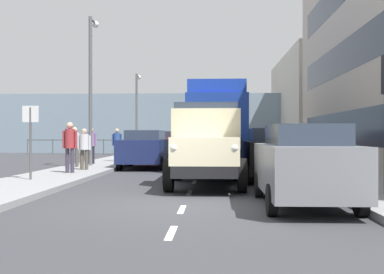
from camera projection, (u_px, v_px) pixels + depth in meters
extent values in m
plane|color=#38383D|center=(198.00, 174.00, 18.78)|extent=(80.00, 80.00, 0.00)
cube|color=gray|center=(322.00, 172.00, 18.54)|extent=(2.58, 37.91, 0.15)
cube|color=gray|center=(77.00, 171.00, 19.01)|extent=(2.58, 37.91, 0.15)
cube|color=silver|center=(171.00, 233.00, 7.43)|extent=(0.12, 1.10, 0.01)
cube|color=silver|center=(182.00, 209.00, 9.78)|extent=(0.12, 1.10, 0.01)
cube|color=silver|center=(190.00, 192.00, 12.66)|extent=(0.12, 1.10, 0.01)
cube|color=silver|center=(194.00, 182.00, 15.56)|extent=(0.12, 1.10, 0.01)
cube|color=silver|center=(197.00, 175.00, 18.10)|extent=(0.12, 1.10, 0.01)
cube|color=silver|center=(200.00, 170.00, 20.53)|extent=(0.12, 1.10, 0.01)
cube|color=silver|center=(201.00, 167.00, 22.79)|extent=(0.12, 1.10, 0.01)
cube|color=silver|center=(203.00, 163.00, 25.72)|extent=(0.12, 1.10, 0.01)
cube|color=silver|center=(204.00, 161.00, 27.93)|extent=(0.12, 1.10, 0.01)
cube|color=silver|center=(205.00, 159.00, 30.48)|extent=(0.12, 1.10, 0.01)
cube|color=silver|center=(206.00, 157.00, 33.25)|extent=(0.12, 1.10, 0.01)
cube|color=#2D3847|center=(353.00, 128.00, 19.03)|extent=(0.08, 18.66, 1.40)
cube|color=#2D3847|center=(353.00, 51.00, 19.02)|extent=(0.08, 18.66, 1.40)
cube|color=beige|center=(327.00, 106.00, 38.86)|extent=(7.12, 15.63, 7.77)
cube|color=gray|center=(208.00, 123.00, 40.69)|extent=(80.00, 0.80, 5.00)
cylinder|color=#4C5156|center=(366.00, 147.00, 36.52)|extent=(0.08, 0.08, 1.20)
cylinder|color=#4C5156|center=(339.00, 147.00, 36.62)|extent=(0.08, 0.08, 1.20)
cylinder|color=#4C5156|center=(312.00, 147.00, 36.72)|extent=(0.08, 0.08, 1.20)
cylinder|color=#4C5156|center=(286.00, 147.00, 36.81)|extent=(0.08, 0.08, 1.20)
cylinder|color=#4C5156|center=(259.00, 147.00, 36.91)|extent=(0.08, 0.08, 1.20)
cylinder|color=#4C5156|center=(233.00, 147.00, 37.01)|extent=(0.08, 0.08, 1.20)
cylinder|color=#4C5156|center=(207.00, 147.00, 37.11)|extent=(0.08, 0.08, 1.20)
cylinder|color=#4C5156|center=(181.00, 147.00, 37.20)|extent=(0.08, 0.08, 1.20)
cylinder|color=#4C5156|center=(155.00, 147.00, 37.30)|extent=(0.08, 0.08, 1.20)
cylinder|color=#4C5156|center=(129.00, 147.00, 37.40)|extent=(0.08, 0.08, 1.20)
cylinder|color=#4C5156|center=(104.00, 147.00, 37.50)|extent=(0.08, 0.08, 1.20)
cylinder|color=#4C5156|center=(78.00, 147.00, 37.59)|extent=(0.08, 0.08, 1.20)
cylinder|color=#4C5156|center=(53.00, 147.00, 37.69)|extent=(0.08, 0.08, 1.20)
cylinder|color=#4C5156|center=(28.00, 147.00, 37.79)|extent=(0.08, 0.08, 1.20)
cube|color=#4C5156|center=(207.00, 140.00, 37.10)|extent=(28.00, 0.08, 0.08)
cube|color=black|center=(206.00, 165.00, 14.42)|extent=(1.64, 5.60, 0.30)
cube|color=beige|center=(205.00, 151.00, 12.57)|extent=(1.72, 1.90, 0.70)
cube|color=silver|center=(204.00, 153.00, 11.68)|extent=(1.16, 0.08, 0.56)
sphere|color=white|center=(235.00, 148.00, 11.64)|extent=(0.20, 0.20, 0.20)
sphere|color=white|center=(174.00, 148.00, 11.71)|extent=(0.20, 0.20, 0.20)
cube|color=beige|center=(206.00, 129.00, 14.08)|extent=(1.93, 1.34, 1.15)
cube|color=#2D3847|center=(206.00, 113.00, 14.08)|extent=(1.78, 1.23, 0.56)
cube|color=#2D2319|center=(207.00, 156.00, 15.76)|extent=(2.10, 2.80, 0.16)
cube|color=black|center=(238.00, 146.00, 15.71)|extent=(0.08, 2.80, 0.56)
cube|color=black|center=(176.00, 146.00, 15.81)|extent=(0.08, 2.80, 0.56)
cylinder|color=black|center=(242.00, 175.00, 12.70)|extent=(0.24, 0.90, 0.90)
cylinder|color=black|center=(169.00, 175.00, 12.79)|extent=(0.24, 0.90, 0.90)
cylinder|color=black|center=(237.00, 167.00, 15.91)|extent=(0.24, 0.90, 0.90)
cylinder|color=black|center=(178.00, 167.00, 16.01)|extent=(0.24, 0.90, 0.90)
cube|color=#193899|center=(217.00, 127.00, 19.25)|extent=(2.40, 2.21, 2.60)
cube|color=#2D3847|center=(217.00, 113.00, 19.25)|extent=(2.20, 2.04, 0.80)
cube|color=#1933B2|center=(217.00, 92.00, 19.25)|extent=(1.75, 0.20, 0.16)
cube|color=#193899|center=(217.00, 117.00, 23.24)|extent=(2.50, 5.95, 3.00)
cube|color=black|center=(217.00, 153.00, 22.31)|extent=(2.00, 8.08, 0.36)
cylinder|color=black|center=(246.00, 160.00, 19.29)|extent=(0.28, 1.04, 1.04)
cylinder|color=black|center=(188.00, 160.00, 19.40)|extent=(0.28, 1.04, 1.04)
cylinder|color=black|center=(241.00, 156.00, 22.90)|extent=(0.28, 1.04, 1.04)
cylinder|color=black|center=(192.00, 156.00, 23.01)|extent=(0.28, 1.04, 1.04)
cylinder|color=black|center=(239.00, 154.00, 25.02)|extent=(0.28, 1.04, 1.04)
cylinder|color=black|center=(194.00, 154.00, 25.13)|extent=(0.28, 1.04, 1.04)
cube|color=slate|center=(303.00, 168.00, 10.28)|extent=(1.71, 4.35, 1.00)
cube|color=#2D3847|center=(305.00, 135.00, 10.07)|extent=(1.41, 2.39, 0.42)
cylinder|color=black|center=(259.00, 185.00, 11.67)|extent=(0.18, 0.60, 0.60)
cylinder|color=black|center=(327.00, 185.00, 11.59)|extent=(0.18, 0.60, 0.60)
cylinder|color=black|center=(272.00, 200.00, 8.97)|extent=(0.18, 0.60, 0.60)
cylinder|color=black|center=(361.00, 201.00, 8.89)|extent=(0.18, 0.60, 0.60)
cube|color=black|center=(272.00, 157.00, 15.84)|extent=(1.74, 3.83, 1.00)
cube|color=#2D3847|center=(273.00, 135.00, 15.64)|extent=(1.43, 2.10, 0.42)
cylinder|color=black|center=(245.00, 169.00, 17.06)|extent=(0.18, 0.60, 0.60)
cylinder|color=black|center=(292.00, 169.00, 16.98)|extent=(0.18, 0.60, 0.60)
cylinder|color=black|center=(249.00, 175.00, 14.70)|extent=(0.18, 0.60, 0.60)
cylinder|color=black|center=(304.00, 175.00, 14.61)|extent=(0.18, 0.60, 0.60)
cube|color=#B7BABF|center=(259.00, 152.00, 20.56)|extent=(1.84, 4.15, 1.00)
cube|color=#2D3847|center=(260.00, 135.00, 20.36)|extent=(1.51, 2.28, 0.42)
cylinder|color=black|center=(237.00, 162.00, 21.89)|extent=(0.18, 0.60, 0.60)
cylinder|color=black|center=(276.00, 162.00, 21.80)|extent=(0.18, 0.60, 0.60)
cylinder|color=black|center=(240.00, 165.00, 19.32)|extent=(0.18, 0.60, 0.60)
cylinder|color=black|center=(284.00, 165.00, 19.23)|extent=(0.18, 0.60, 0.60)
cube|color=maroon|center=(250.00, 148.00, 26.46)|extent=(1.67, 4.14, 1.00)
cube|color=#2D3847|center=(250.00, 135.00, 26.26)|extent=(1.37, 2.28, 0.42)
cylinder|color=black|center=(234.00, 156.00, 27.79)|extent=(0.18, 0.60, 0.60)
cylinder|color=black|center=(262.00, 156.00, 27.71)|extent=(0.18, 0.60, 0.60)
cylinder|color=black|center=(236.00, 158.00, 25.22)|extent=(0.18, 0.60, 0.60)
cylinder|color=black|center=(267.00, 158.00, 25.15)|extent=(0.18, 0.60, 0.60)
cube|color=navy|center=(145.00, 151.00, 21.99)|extent=(1.87, 4.58, 1.00)
cube|color=#2D3847|center=(145.00, 135.00, 22.18)|extent=(1.53, 2.52, 0.42)
cylinder|color=black|center=(161.00, 163.00, 20.53)|extent=(0.18, 0.60, 0.60)
cylinder|color=black|center=(119.00, 163.00, 20.61)|extent=(0.18, 0.60, 0.60)
cylinder|color=black|center=(167.00, 160.00, 23.36)|extent=(0.18, 0.60, 0.60)
cylinder|color=black|center=(131.00, 160.00, 23.45)|extent=(0.18, 0.60, 0.60)
cube|color=#B21E1E|center=(159.00, 147.00, 27.68)|extent=(1.82, 4.17, 1.00)
cube|color=#2D3847|center=(160.00, 135.00, 27.87)|extent=(1.50, 2.29, 0.42)
cylinder|color=black|center=(172.00, 157.00, 26.34)|extent=(0.18, 0.60, 0.60)
cylinder|color=black|center=(141.00, 157.00, 26.43)|extent=(0.18, 0.60, 0.60)
cylinder|color=black|center=(176.00, 155.00, 28.93)|extent=(0.18, 0.60, 0.60)
cylinder|color=black|center=(147.00, 155.00, 29.01)|extent=(0.18, 0.60, 0.60)
cube|color=#1E6670|center=(170.00, 145.00, 34.27)|extent=(1.73, 4.61, 1.00)
cube|color=#2D3847|center=(170.00, 135.00, 34.46)|extent=(1.42, 2.54, 0.42)
cylinder|color=black|center=(180.00, 153.00, 32.80)|extent=(0.18, 0.60, 0.60)
cylinder|color=black|center=(156.00, 153.00, 32.88)|extent=(0.18, 0.60, 0.60)
cylinder|color=black|center=(183.00, 151.00, 35.66)|extent=(0.18, 0.60, 0.60)
cylinder|color=black|center=(161.00, 151.00, 35.74)|extent=(0.18, 0.60, 0.60)
cylinder|color=#383342|center=(72.00, 161.00, 17.37)|extent=(0.14, 0.14, 0.88)
cylinder|color=#383342|center=(67.00, 161.00, 17.38)|extent=(0.14, 0.14, 0.88)
cylinder|color=maroon|center=(70.00, 139.00, 17.37)|extent=(0.34, 0.34, 0.70)
cylinder|color=maroon|center=(76.00, 140.00, 17.36)|extent=(0.09, 0.09, 0.64)
cylinder|color=maroon|center=(64.00, 140.00, 17.39)|extent=(0.09, 0.09, 0.64)
sphere|color=tan|center=(70.00, 126.00, 17.37)|extent=(0.24, 0.24, 0.24)
cylinder|color=#4C473D|center=(86.00, 160.00, 18.95)|extent=(0.14, 0.14, 0.78)
cylinder|color=#4C473D|center=(82.00, 160.00, 18.96)|extent=(0.14, 0.14, 0.78)
cylinder|color=silver|center=(84.00, 142.00, 18.95)|extent=(0.34, 0.34, 0.62)
cylinder|color=silver|center=(90.00, 143.00, 18.94)|extent=(0.09, 0.09, 0.57)
cylinder|color=silver|center=(79.00, 143.00, 18.96)|extent=(0.09, 0.09, 0.57)
sphere|color=tan|center=(84.00, 131.00, 18.95)|extent=(0.21, 0.21, 0.21)
cylinder|color=#4C473D|center=(77.00, 157.00, 20.71)|extent=(0.14, 0.14, 0.82)
cylinder|color=#4C473D|center=(73.00, 157.00, 20.71)|extent=(0.14, 0.14, 0.82)
cylinder|color=silver|center=(75.00, 140.00, 20.71)|extent=(0.34, 0.34, 0.65)
cylinder|color=silver|center=(80.00, 141.00, 20.70)|extent=(0.09, 0.09, 0.60)
cylinder|color=silver|center=(70.00, 141.00, 20.72)|extent=(0.09, 0.09, 0.60)
sphere|color=tan|center=(75.00, 130.00, 20.71)|extent=(0.22, 0.22, 0.22)
cylinder|color=black|center=(93.00, 155.00, 22.85)|extent=(0.14, 0.14, 0.83)
cylinder|color=black|center=(89.00, 155.00, 22.86)|extent=(0.14, 0.14, 0.83)
cylinder|color=gray|center=(91.00, 139.00, 22.85)|extent=(0.34, 0.34, 0.66)
cylinder|color=gray|center=(96.00, 140.00, 22.84)|extent=(0.09, 0.09, 0.60)
cylinder|color=gray|center=(87.00, 140.00, 22.87)|extent=(0.09, 0.09, 0.60)
sphere|color=tan|center=(91.00, 130.00, 22.85)|extent=(0.22, 0.22, 0.22)
cylinder|color=black|center=(119.00, 153.00, 25.17)|extent=(0.14, 0.14, 0.82)
cylinder|color=black|center=(115.00, 153.00, 25.18)|extent=(0.14, 0.14, 0.82)
cylinder|color=#2D4C8C|center=(117.00, 139.00, 25.18)|extent=(0.34, 0.34, 0.65)
cylinder|color=#2D4C8C|center=(121.00, 140.00, 25.17)|extent=(0.09, 0.09, 0.60)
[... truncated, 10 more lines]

